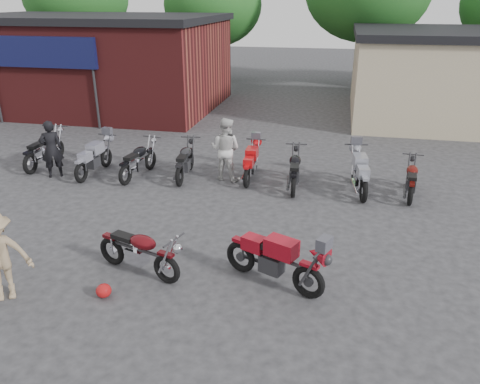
% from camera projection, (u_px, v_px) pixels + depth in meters
% --- Properties ---
extents(ground, '(90.00, 90.00, 0.00)m').
position_uv_depth(ground, '(173.00, 275.00, 9.15)').
color(ground, '#2B2B2D').
extents(brick_building, '(12.00, 8.00, 4.00)m').
position_uv_depth(brick_building, '(92.00, 64.00, 22.74)').
color(brick_building, maroon).
rests_on(brick_building, ground).
extents(stucco_building, '(10.00, 8.00, 3.50)m').
position_uv_depth(stucco_building, '(472.00, 78.00, 20.38)').
color(stucco_building, tan).
rests_on(stucco_building, ground).
extents(tree_0, '(6.56, 6.56, 8.20)m').
position_uv_depth(tree_0, '(78.00, 13.00, 30.10)').
color(tree_0, '#175720').
rests_on(tree_0, ground).
extents(tree_1, '(5.92, 5.92, 7.40)m').
position_uv_depth(tree_1, '(213.00, 21.00, 28.53)').
color(tree_1, '#175720').
rests_on(tree_1, ground).
extents(tree_2, '(7.04, 7.04, 8.80)m').
position_uv_depth(tree_2, '(366.00, 9.00, 26.54)').
color(tree_2, '#175720').
rests_on(tree_2, ground).
extents(vintage_motorcycle, '(2.01, 1.17, 1.11)m').
position_uv_depth(vintage_motorcycle, '(139.00, 249.00, 8.99)').
color(vintage_motorcycle, '#520A0F').
rests_on(vintage_motorcycle, ground).
extents(sportbike, '(2.16, 1.46, 1.20)m').
position_uv_depth(sportbike, '(275.00, 257.00, 8.63)').
color(sportbike, '#A10D1B').
rests_on(sportbike, ground).
extents(helmet, '(0.30, 0.30, 0.26)m').
position_uv_depth(helmet, '(104.00, 291.00, 8.44)').
color(helmet, '#AA1213').
rests_on(helmet, ground).
extents(person_dark, '(0.75, 0.70, 1.73)m').
position_uv_depth(person_dark, '(51.00, 149.00, 13.85)').
color(person_dark, black).
rests_on(person_dark, ground).
extents(person_light, '(1.02, 0.86, 1.86)m').
position_uv_depth(person_light, '(226.00, 149.00, 13.62)').
color(person_light, silver).
rests_on(person_light, ground).
extents(row_bike_0, '(0.70, 2.09, 1.21)m').
position_uv_depth(row_bike_0, '(44.00, 148.00, 14.86)').
color(row_bike_0, black).
rests_on(row_bike_0, ground).
extents(row_bike_1, '(0.74, 1.99, 1.14)m').
position_uv_depth(row_bike_1, '(94.00, 156.00, 14.17)').
color(row_bike_1, '#91909E').
rests_on(row_bike_1, ground).
extents(row_bike_2, '(0.91, 2.02, 1.13)m').
position_uv_depth(row_bike_2, '(138.00, 159.00, 13.97)').
color(row_bike_2, black).
rests_on(row_bike_2, ground).
extents(row_bike_3, '(0.82, 2.00, 1.13)m').
position_uv_depth(row_bike_3, '(185.00, 159.00, 13.91)').
color(row_bike_3, black).
rests_on(row_bike_3, ground).
extents(row_bike_4, '(0.66, 1.91, 1.10)m').
position_uv_depth(row_bike_4, '(251.00, 161.00, 13.79)').
color(row_bike_4, red).
rests_on(row_bike_4, ground).
extents(row_bike_5, '(0.78, 2.01, 1.14)m').
position_uv_depth(row_bike_5, '(295.00, 168.00, 13.18)').
color(row_bike_5, black).
rests_on(row_bike_5, ground).
extents(row_bike_6, '(0.96, 2.16, 1.21)m').
position_uv_depth(row_bike_6, '(360.00, 171.00, 12.89)').
color(row_bike_6, '#8F919C').
rests_on(row_bike_6, ground).
extents(row_bike_7, '(0.79, 1.86, 1.05)m').
position_uv_depth(row_bike_7, '(411.00, 178.00, 12.62)').
color(row_bike_7, '#540E0A').
rests_on(row_bike_7, ground).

